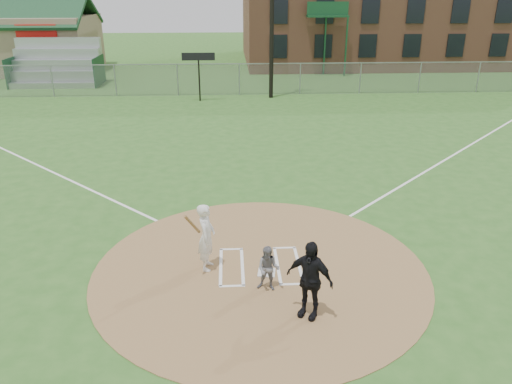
{
  "coord_description": "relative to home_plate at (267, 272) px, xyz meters",
  "views": [
    {
      "loc": [
        -0.7,
        -10.89,
        6.64
      ],
      "look_at": [
        0.0,
        2.0,
        1.3
      ],
      "focal_mm": 35.0,
      "sensor_mm": 36.0,
      "label": 1
    }
  ],
  "objects": [
    {
      "name": "dirt_circle",
      "position": [
        -0.14,
        0.2,
        -0.02
      ],
      "size": [
        8.4,
        8.4,
        0.02
      ],
      "primitive_type": "cylinder",
      "color": "#9A7548",
      "rests_on": "ground"
    },
    {
      "name": "umpire",
      "position": [
        0.77,
        -1.75,
        0.88
      ],
      "size": [
        1.12,
        0.93,
        1.79
      ],
      "primitive_type": "imported",
      "rotation": [
        0.0,
        0.0,
        -0.56
      ],
      "color": "black",
      "rests_on": "dirt_circle"
    },
    {
      "name": "batter_at_plate",
      "position": [
        -1.48,
        0.34,
        0.86
      ],
      "size": [
        0.73,
        1.02,
        1.78
      ],
      "color": "white",
      "rests_on": "dirt_circle"
    },
    {
      "name": "foul_line_first",
      "position": [
        8.86,
        9.2,
        -0.03
      ],
      "size": [
        17.04,
        17.04,
        0.01
      ],
      "primitive_type": "cube",
      "rotation": [
        0.0,
        0.0,
        -0.79
      ],
      "color": "white",
      "rests_on": "ground"
    },
    {
      "name": "scoreboard_sign",
      "position": [
        -2.64,
        20.4,
        2.35
      ],
      "size": [
        2.0,
        0.1,
        2.93
      ],
      "color": "black",
      "rests_on": "ground"
    },
    {
      "name": "home_plate",
      "position": [
        0.0,
        0.0,
        0.0
      ],
      "size": [
        0.49,
        0.49,
        0.03
      ],
      "primitive_type": "cube",
      "rotation": [
        0.0,
        0.0,
        -0.15
      ],
      "color": "silver",
      "rests_on": "dirt_circle"
    },
    {
      "name": "ground",
      "position": [
        -0.14,
        0.2,
        -0.03
      ],
      "size": [
        140.0,
        140.0,
        0.0
      ],
      "primitive_type": "plane",
      "color": "#2E5E20",
      "rests_on": "ground"
    },
    {
      "name": "bleachers",
      "position": [
        -13.14,
        26.4,
        1.56
      ],
      "size": [
        6.08,
        3.2,
        3.2
      ],
      "color": "#B7BABF",
      "rests_on": "ground"
    },
    {
      "name": "outfield_fence",
      "position": [
        -0.14,
        22.2,
        0.98
      ],
      "size": [
        56.08,
        0.08,
        2.03
      ],
      "color": "slate",
      "rests_on": "ground"
    },
    {
      "name": "foul_line_third",
      "position": [
        -9.14,
        9.2,
        -0.03
      ],
      "size": [
        17.04,
        17.04,
        0.01
      ],
      "primitive_type": "cube",
      "rotation": [
        0.0,
        0.0,
        0.79
      ],
      "color": "white",
      "rests_on": "ground"
    },
    {
      "name": "catcher",
      "position": [
        -0.02,
        -0.72,
        0.54
      ],
      "size": [
        0.64,
        0.56,
        1.11
      ],
      "primitive_type": "imported",
      "rotation": [
        0.0,
        0.0,
        -0.29
      ],
      "color": "slate",
      "rests_on": "dirt_circle"
    },
    {
      "name": "clubhouse",
      "position": [
        -18.14,
        33.2,
        2.36
      ],
      "size": [
        12.2,
        8.71,
        6.23
      ],
      "color": "gray",
      "rests_on": "ground"
    },
    {
      "name": "batters_boxes",
      "position": [
        -0.14,
        0.35,
        -0.01
      ],
      "size": [
        2.08,
        1.88,
        0.01
      ],
      "color": "white",
      "rests_on": "dirt_circle"
    }
  ]
}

